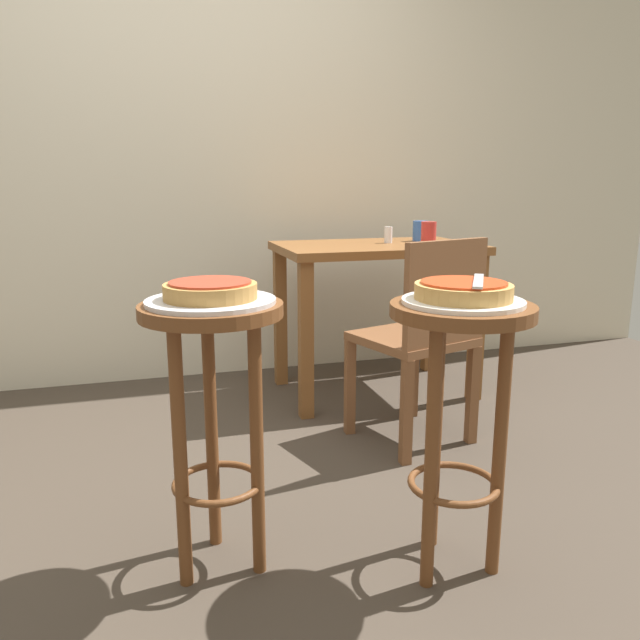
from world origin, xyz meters
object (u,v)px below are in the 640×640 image
stool_middle (214,379)px  pizza_middle (210,290)px  dining_table (376,271)px  wooden_chair (423,334)px  cup_near_edge (429,233)px  serving_plate_middle (211,301)px  condiment_shaker (388,235)px  pizza_foreground (463,291)px  serving_plate_foreground (463,301)px  pizza_server_knife (478,281)px  stool_foreground (459,380)px  cup_far_edge (420,231)px

stool_middle → pizza_middle: pizza_middle is taller
dining_table → wooden_chair: 0.69m
stool_middle → cup_near_edge: (1.19, 1.16, 0.27)m
serving_plate_middle → condiment_shaker: 1.66m
cup_near_edge → condiment_shaker: (-0.15, 0.14, -0.02)m
pizza_foreground → serving_plate_foreground: bearing=-90.0°
cup_near_edge → pizza_server_knife: cup_near_edge is taller
stool_foreground → condiment_shaker: bearing=74.4°
pizza_foreground → stool_middle: size_ratio=0.33×
dining_table → cup_near_edge: (0.23, -0.11, 0.19)m
pizza_server_knife → cup_near_edge: bearing=10.1°
pizza_foreground → cup_far_edge: bearing=68.2°
wooden_chair → pizza_middle: bearing=-146.2°
pizza_middle → condiment_shaker: 1.66m
stool_foreground → serving_plate_foreground: bearing=0.0°
serving_plate_foreground → wooden_chair: bearing=70.3°
condiment_shaker → pizza_foreground: bearing=-105.6°
serving_plate_middle → cup_far_edge: 1.83m
pizza_middle → condiment_shaker: size_ratio=2.94×
cup_near_edge → wooden_chair: size_ratio=0.13×
serving_plate_foreground → cup_near_edge: size_ratio=2.80×
stool_foreground → dining_table: dining_table is taller
cup_far_edge → stool_middle: bearing=-132.4°
pizza_middle → pizza_server_knife: (0.65, -0.21, 0.03)m
cup_near_edge → pizza_server_knife: 1.47m
stool_middle → pizza_server_knife: bearing=-17.8°
cup_near_edge → cup_far_edge: 0.20m
pizza_foreground → dining_table: bearing=76.8°
stool_foreground → pizza_foreground: bearing=26.6°
serving_plate_foreground → cup_far_edge: cup_far_edge is taller
serving_plate_middle → cup_near_edge: 1.66m
pizza_foreground → pizza_middle: same height
cup_near_edge → condiment_shaker: bearing=136.9°
serving_plate_middle → cup_near_edge: size_ratio=3.00×
serving_plate_middle → cup_far_edge: cup_far_edge is taller
pizza_foreground → wooden_chair: (0.29, 0.80, -0.32)m
pizza_foreground → cup_near_edge: cup_near_edge is taller
stool_foreground → stool_middle: 0.65m
wooden_chair → stool_middle: bearing=-146.2°
stool_middle → pizza_middle: bearing=-104.0°
pizza_middle → stool_foreground: bearing=-17.0°
stool_foreground → cup_near_edge: size_ratio=6.75×
stool_middle → condiment_shaker: 1.68m
pizza_foreground → pizza_middle: 0.65m
pizza_foreground → dining_table: (0.34, 1.46, -0.16)m
serving_plate_foreground → cup_far_edge: (0.62, 1.54, 0.05)m
pizza_middle → cup_near_edge: cup_near_edge is taller
serving_plate_foreground → stool_middle: size_ratio=0.41×
dining_table → pizza_server_knife: bearing=-101.9°
wooden_chair → stool_foreground: bearing=-109.7°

